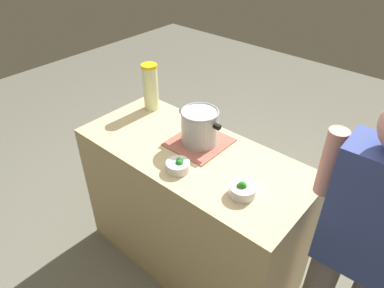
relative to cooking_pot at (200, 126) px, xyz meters
The scene contains 8 objects.
ground_plane 1.05m from the cooking_pot, 76.30° to the right, with size 8.00×8.00×0.00m, color #6B695C.
counter_slab 0.59m from the cooking_pot, 76.30° to the right, with size 1.39×0.62×0.93m, color #CDB483.
dish_cloth 0.11m from the cooking_pot, 126.87° to the left, with size 0.31×0.33×0.01m, color #A95D4D.
cooking_pot is the anchor object (origin of this frame).
lemonade_pitcher 0.52m from the cooking_pot, 168.26° to the left, with size 0.10×0.10×0.31m.
broccoli_bowl_front 0.28m from the cooking_pot, 73.84° to the right, with size 0.13×0.13×0.07m.
broccoli_bowl_center 0.48m from the cooking_pot, 24.39° to the right, with size 0.13×0.13×0.08m.
person_cook 0.99m from the cooking_pot, ahead, with size 0.50×0.21×1.60m.
Camera 1 is at (1.04, -1.20, 2.11)m, focal length 32.78 mm.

